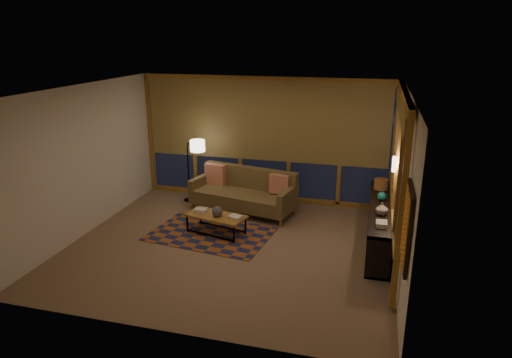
% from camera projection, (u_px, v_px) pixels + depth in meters
% --- Properties ---
extents(floor, '(5.50, 5.00, 0.01)m').
position_uv_depth(floor, '(231.00, 246.00, 7.97)').
color(floor, '#826E52').
rests_on(floor, ground).
extents(ceiling, '(5.50, 5.00, 0.01)m').
position_uv_depth(ceiling, '(228.00, 90.00, 7.15)').
color(ceiling, '#EFE3C2').
rests_on(ceiling, walls).
extents(walls, '(5.51, 5.01, 2.70)m').
position_uv_depth(walls, '(230.00, 172.00, 7.56)').
color(walls, silver).
rests_on(walls, floor).
extents(window_wall_back, '(5.30, 0.16, 2.60)m').
position_uv_depth(window_wall_back, '(265.00, 140.00, 9.79)').
color(window_wall_back, '#AD853B').
rests_on(window_wall_back, walls).
extents(window_wall_right, '(0.16, 3.70, 2.60)m').
position_uv_depth(window_wall_right, '(397.00, 174.00, 7.46)').
color(window_wall_right, '#AD853B').
rests_on(window_wall_right, walls).
extents(wall_art, '(0.06, 0.74, 0.94)m').
position_uv_depth(wall_art, '(406.00, 227.00, 5.16)').
color(wall_art, red).
rests_on(wall_art, walls).
extents(wall_sconce, '(0.12, 0.18, 0.22)m').
position_uv_depth(wall_sconce, '(394.00, 164.00, 7.27)').
color(wall_sconce, '#FFEDCE').
rests_on(wall_sconce, walls).
extents(sofa, '(2.25, 1.27, 0.87)m').
position_uv_depth(sofa, '(243.00, 192.00, 9.36)').
color(sofa, olive).
rests_on(sofa, floor).
extents(pillow_left, '(0.47, 0.23, 0.45)m').
position_uv_depth(pillow_left, '(215.00, 174.00, 9.77)').
color(pillow_left, '#B63410').
rests_on(pillow_left, sofa).
extents(pillow_right, '(0.40, 0.17, 0.39)m').
position_uv_depth(pillow_right, '(279.00, 185.00, 9.15)').
color(pillow_right, '#B63410').
rests_on(pillow_right, sofa).
extents(area_rug, '(2.32, 1.69, 0.01)m').
position_uv_depth(area_rug, '(211.00, 234.00, 8.42)').
color(area_rug, '#924E1F').
rests_on(area_rug, floor).
extents(coffee_table, '(1.18, 0.74, 0.37)m').
position_uv_depth(coffee_table, '(216.00, 224.00, 8.41)').
color(coffee_table, '#AD853B').
rests_on(coffee_table, floor).
extents(book_stack_a, '(0.25, 0.19, 0.07)m').
position_uv_depth(book_stack_a, '(201.00, 210.00, 8.47)').
color(book_stack_a, silver).
rests_on(book_stack_a, coffee_table).
extents(book_stack_b, '(0.27, 0.24, 0.04)m').
position_uv_depth(book_stack_b, '(235.00, 217.00, 8.20)').
color(book_stack_b, silver).
rests_on(book_stack_b, coffee_table).
extents(ceramic_pot, '(0.24, 0.24, 0.19)m').
position_uv_depth(ceramic_pot, '(217.00, 211.00, 8.27)').
color(ceramic_pot, black).
rests_on(ceramic_pot, coffee_table).
extents(floor_lamp, '(0.56, 0.48, 1.42)m').
position_uv_depth(floor_lamp, '(188.00, 170.00, 9.93)').
color(floor_lamp, black).
rests_on(floor_lamp, floor).
extents(bookshelf, '(0.40, 2.78, 0.69)m').
position_uv_depth(bookshelf, '(380.00, 224.00, 8.02)').
color(bookshelf, black).
rests_on(bookshelf, floor).
extents(basket, '(0.29, 0.29, 0.20)m').
position_uv_depth(basket, '(381.00, 184.00, 8.71)').
color(basket, '#AE6E36').
rests_on(basket, bookshelf).
extents(teal_bowl, '(0.19, 0.19, 0.16)m').
position_uv_depth(teal_bowl, '(382.00, 196.00, 8.11)').
color(teal_bowl, '#187B6F').
rests_on(teal_bowl, bookshelf).
extents(vase, '(0.23, 0.23, 0.21)m').
position_uv_depth(vase, '(382.00, 209.00, 7.47)').
color(vase, tan).
rests_on(vase, bookshelf).
extents(shelf_book_stack, '(0.16, 0.22, 0.06)m').
position_uv_depth(shelf_book_stack, '(381.00, 224.00, 7.05)').
color(shelf_book_stack, silver).
rests_on(shelf_book_stack, bookshelf).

